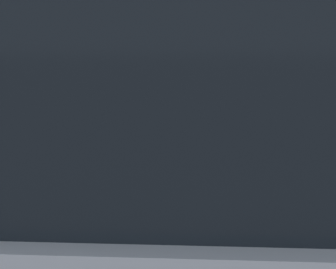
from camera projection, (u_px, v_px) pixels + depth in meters
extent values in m
cube|color=gray|center=(110.00, 240.00, 5.37)|extent=(36.00, 2.97, 0.15)
cylinder|color=slate|center=(120.00, 207.00, 4.09)|extent=(0.07, 0.07, 0.96)
cylinder|color=slate|center=(119.00, 98.00, 4.00)|extent=(0.16, 0.16, 0.31)
sphere|color=silver|center=(119.00, 66.00, 3.98)|extent=(0.15, 0.15, 0.15)
cube|color=black|center=(117.00, 87.00, 3.91)|extent=(0.09, 0.01, 0.07)
cube|color=yellow|center=(117.00, 109.00, 3.93)|extent=(0.09, 0.01, 0.09)
cylinder|color=black|center=(251.00, 217.00, 4.07)|extent=(0.15, 0.15, 0.85)
cylinder|color=black|center=(217.00, 216.00, 4.10)|extent=(0.15, 0.15, 0.85)
cube|color=#2D478C|center=(236.00, 90.00, 3.98)|extent=(0.46, 0.25, 0.63)
sphere|color=#936B4C|center=(237.00, 12.00, 3.93)|extent=(0.23, 0.23, 0.23)
cylinder|color=#2D478C|center=(283.00, 87.00, 3.94)|extent=(0.09, 0.09, 0.60)
cylinder|color=#2D478C|center=(185.00, 65.00, 3.80)|extent=(0.13, 0.52, 0.46)
cube|color=black|center=(308.00, 85.00, 2.34)|extent=(2.11, 1.62, 0.64)
cylinder|color=gray|center=(131.00, 82.00, 6.57)|extent=(24.00, 0.06, 0.06)
cylinder|color=gray|center=(131.00, 132.00, 6.63)|extent=(24.00, 0.05, 0.05)
cylinder|color=gray|center=(18.00, 137.00, 6.72)|extent=(0.06, 0.06, 1.06)
cylinder|color=gray|center=(247.00, 139.00, 6.56)|extent=(0.06, 0.06, 1.06)
cube|color=brown|center=(152.00, 20.00, 8.53)|extent=(32.00, 0.50, 3.67)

